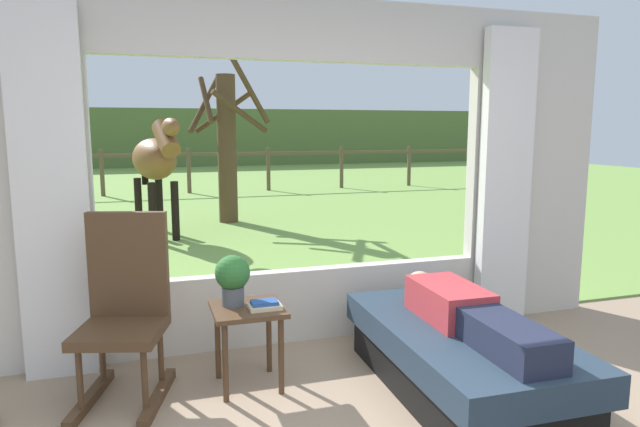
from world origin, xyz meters
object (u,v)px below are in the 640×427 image
object	(u,v)px
rocking_chair	(125,309)
horse	(156,160)
potted_plant	(233,277)
reclining_person	(466,312)
pasture_tree	(227,142)
side_table	(248,321)
recliner_sofa	(460,357)
book_stack	(265,305)

from	to	relation	value
rocking_chair	horse	xyz separation A→B (m)	(0.35, 5.03, 0.61)
potted_plant	reclining_person	bearing A→B (deg)	-23.69
pasture_tree	side_table	bearing A→B (deg)	-97.48
rocking_chair	reclining_person	bearing A→B (deg)	-1.56
recliner_sofa	horse	bearing A→B (deg)	107.70
horse	reclining_person	bearing A→B (deg)	93.00
rocking_chair	horse	distance (m)	5.08
reclining_person	potted_plant	distance (m)	1.45
rocking_chair	potted_plant	xyz separation A→B (m)	(0.64, -0.05, 0.16)
rocking_chair	side_table	xyz separation A→B (m)	(0.72, -0.11, -0.12)
book_stack	horse	bearing A→B (deg)	95.18
book_stack	rocking_chair	bearing A→B (deg)	168.16
potted_plant	book_stack	distance (m)	0.27
recliner_sofa	reclining_person	distance (m)	0.31
reclining_person	horse	distance (m)	5.91
recliner_sofa	potted_plant	size ratio (longest dim) A/B	5.39
recliner_sofa	book_stack	world-z (taller)	book_stack
reclining_person	horse	bearing A→B (deg)	107.56
potted_plant	rocking_chair	bearing A→B (deg)	175.92
reclining_person	pasture_tree	bearing A→B (deg)	95.20
pasture_tree	potted_plant	bearing A→B (deg)	-98.28
pasture_tree	recliner_sofa	bearing A→B (deg)	-86.43
reclining_person	horse	xyz separation A→B (m)	(-1.61, 5.65, 0.63)
pasture_tree	rocking_chair	bearing A→B (deg)	-104.14
rocking_chair	book_stack	distance (m)	0.84
book_stack	recliner_sofa	bearing A→B (deg)	-19.38
reclining_person	book_stack	distance (m)	1.23
recliner_sofa	reclining_person	xyz separation A→B (m)	(-0.00, -0.05, 0.30)
reclining_person	rocking_chair	xyz separation A→B (m)	(-1.96, 0.62, 0.02)
side_table	book_stack	xyz separation A→B (m)	(0.09, -0.07, 0.12)
recliner_sofa	book_stack	bearing A→B (deg)	162.27
book_stack	pasture_tree	distance (m)	6.38
rocking_chair	pasture_tree	xyz separation A→B (m)	(1.54, 6.11, 0.84)
horse	pasture_tree	distance (m)	1.63
book_stack	pasture_tree	bearing A→B (deg)	83.45
reclining_person	side_table	size ratio (longest dim) A/B	2.76
book_stack	horse	xyz separation A→B (m)	(-0.47, 5.20, 0.61)
side_table	potted_plant	bearing A→B (deg)	143.13
potted_plant	pasture_tree	xyz separation A→B (m)	(0.90, 6.16, 0.69)
side_table	potted_plant	size ratio (longest dim) A/B	1.63
rocking_chair	horse	size ratio (longest dim) A/B	0.62
reclining_person	pasture_tree	world-z (taller)	pasture_tree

